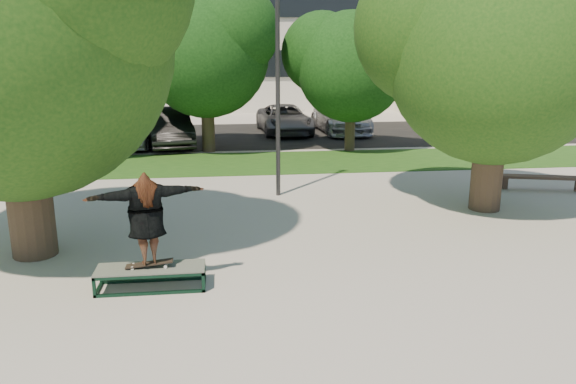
{
  "coord_description": "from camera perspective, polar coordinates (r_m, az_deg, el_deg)",
  "views": [
    {
      "loc": [
        -0.53,
        -9.87,
        3.94
      ],
      "look_at": [
        0.74,
        0.6,
        1.22
      ],
      "focal_mm": 35.0,
      "sensor_mm": 36.0,
      "label": 1
    }
  ],
  "objects": [
    {
      "name": "lamppost",
      "position": [
        14.97,
        -1.05,
        11.43
      ],
      "size": [
        0.25,
        0.15,
        6.11
      ],
      "color": "#2D2D30",
      "rests_on": "ground"
    },
    {
      "name": "asphalt_strip",
      "position": [
        26.18,
        -5.7,
        5.73
      ],
      "size": [
        40.0,
        8.0,
        0.01
      ],
      "primitive_type": "cube",
      "color": "black",
      "rests_on": "ground"
    },
    {
      "name": "car_dark",
      "position": [
        23.73,
        -12.07,
        6.48
      ],
      "size": [
        2.48,
        4.96,
        1.56
      ],
      "primitive_type": "imported",
      "rotation": [
        0.0,
        0.0,
        0.18
      ],
      "color": "black",
      "rests_on": "asphalt_strip"
    },
    {
      "name": "grind_box",
      "position": [
        9.81,
        -13.73,
        -8.44
      ],
      "size": [
        1.8,
        0.6,
        0.38
      ],
      "color": "black",
      "rests_on": "ground"
    },
    {
      "name": "skater_rig",
      "position": [
        9.47,
        -14.19,
        -2.63
      ],
      "size": [
        1.98,
        1.0,
        1.63
      ],
      "rotation": [
        0.0,
        0.0,
        3.4
      ],
      "color": "white",
      "rests_on": "grind_box"
    },
    {
      "name": "bench",
      "position": [
        17.49,
        24.38,
        1.28
      ],
      "size": [
        2.68,
        1.06,
        0.41
      ],
      "rotation": [
        0.0,
        0.0,
        -0.27
      ],
      "color": "#4E3A2F",
      "rests_on": "ground"
    },
    {
      "name": "car_silver_b",
      "position": [
        27.17,
        5.32,
        7.63
      ],
      "size": [
        2.35,
        5.22,
        1.48
      ],
      "primitive_type": "imported",
      "rotation": [
        0.0,
        0.0,
        0.05
      ],
      "color": "#B5B4BA",
      "rests_on": "asphalt_strip"
    },
    {
      "name": "tree_right",
      "position": [
        14.48,
        20.19,
        14.21
      ],
      "size": [
        6.24,
        5.33,
        6.51
      ],
      "color": "#38281E",
      "rests_on": "ground"
    },
    {
      "name": "bg_tree_mid",
      "position": [
        21.96,
        -8.61,
        14.49
      ],
      "size": [
        5.76,
        4.92,
        6.24
      ],
      "color": "#38281E",
      "rests_on": "ground"
    },
    {
      "name": "side_building",
      "position": [
        36.87,
        23.95,
        13.34
      ],
      "size": [
        15.0,
        10.0,
        8.0
      ],
      "primitive_type": "cube",
      "color": "silver",
      "rests_on": "ground"
    },
    {
      "name": "car_grey",
      "position": [
        26.75,
        -0.35,
        7.42
      ],
      "size": [
        2.5,
        4.91,
        1.33
      ],
      "primitive_type": "imported",
      "rotation": [
        0.0,
        0.0,
        0.06
      ],
      "color": "#5E5E63",
      "rests_on": "asphalt_strip"
    },
    {
      "name": "bg_tree_right",
      "position": [
        22.02,
        6.29,
        13.2
      ],
      "size": [
        5.04,
        4.31,
        5.43
      ],
      "color": "#38281E",
      "rests_on": "ground"
    },
    {
      "name": "grass_strip",
      "position": [
        19.83,
        -2.34,
        3.01
      ],
      "size": [
        30.0,
        4.0,
        0.02
      ],
      "primitive_type": "cube",
      "color": "#164112",
      "rests_on": "ground"
    },
    {
      "name": "bg_tree_left",
      "position": [
        21.8,
        -23.6,
        12.74
      ],
      "size": [
        5.28,
        4.51,
        5.77
      ],
      "color": "#38281E",
      "rests_on": "ground"
    },
    {
      "name": "tree_left",
      "position": [
        11.61,
        -26.84,
        15.35
      ],
      "size": [
        6.96,
        5.95,
        7.12
      ],
      "color": "#38281E",
      "rests_on": "ground"
    },
    {
      "name": "car_silver_a",
      "position": [
        23.86,
        -15.44,
        6.07
      ],
      "size": [
        1.64,
        3.99,
        1.35
      ],
      "primitive_type": "imported",
      "rotation": [
        0.0,
        0.0,
        -0.01
      ],
      "color": "#A1A1A5",
      "rests_on": "asphalt_strip"
    },
    {
      "name": "ground",
      "position": [
        10.64,
        -3.58,
        -7.29
      ],
      "size": [
        120.0,
        120.0,
        0.0
      ],
      "primitive_type": "plane",
      "color": "gray",
      "rests_on": "ground"
    }
  ]
}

